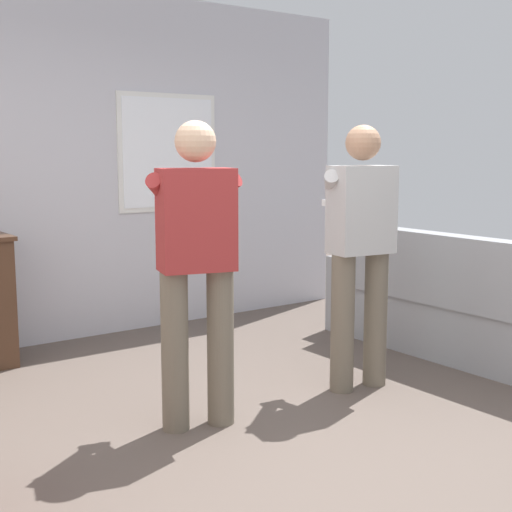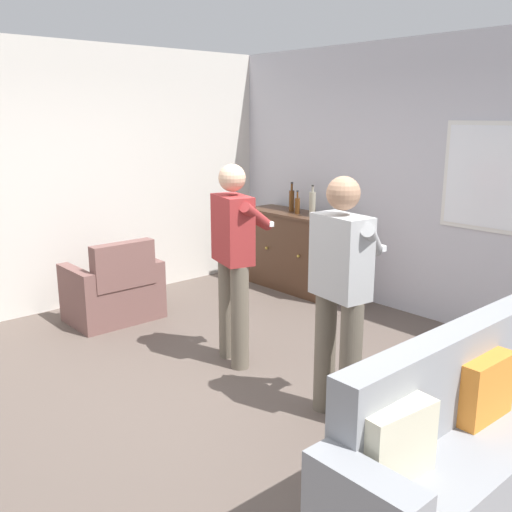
{
  "view_description": "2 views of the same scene",
  "coord_description": "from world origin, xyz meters",
  "views": [
    {
      "loc": [
        -2.26,
        -2.84,
        1.52
      ],
      "look_at": [
        0.06,
        0.34,
        0.94
      ],
      "focal_mm": 50.0,
      "sensor_mm": 36.0,
      "label": 1
    },
    {
      "loc": [
        3.24,
        -2.44,
        2.06
      ],
      "look_at": [
        -0.04,
        0.46,
        0.97
      ],
      "focal_mm": 40.0,
      "sensor_mm": 36.0,
      "label": 2
    }
  ],
  "objects": [
    {
      "name": "sideboard_cabinet",
      "position": [
        -1.41,
        2.3,
        0.47
      ],
      "size": [
        1.38,
        0.49,
        0.94
      ],
      "color": "#472D1E",
      "rests_on": "ground"
    },
    {
      "name": "person_standing_right",
      "position": [
        0.9,
        0.38,
        0.94
      ],
      "size": [
        0.55,
        0.5,
        1.68
      ],
      "color": "#6B6051",
      "rests_on": "ground"
    },
    {
      "name": "couch",
      "position": [
        1.95,
        0.39,
        0.36
      ],
      "size": [
        0.57,
        2.46,
        0.93
      ],
      "color": "gray",
      "rests_on": "ground"
    },
    {
      "name": "bottle_liquor_amber",
      "position": [
        -1.36,
        2.26,
        1.04
      ],
      "size": [
        0.06,
        0.06,
        0.27
      ],
      "color": "#593314",
      "rests_on": "sideboard_cabinet"
    },
    {
      "name": "person_standing_left",
      "position": [
        -0.28,
        0.43,
        0.94
      ],
      "size": [
        0.54,
        0.52,
        1.68
      ],
      "color": "#6B6051",
      "rests_on": "ground"
    },
    {
      "name": "ground",
      "position": [
        0.0,
        0.0,
        0.0
      ],
      "size": [
        10.4,
        10.4,
        0.0
      ],
      "primitive_type": "plane",
      "color": "brown"
    },
    {
      "name": "bottle_spirits_clear",
      "position": [
        -1.53,
        2.34,
        1.07
      ],
      "size": [
        0.06,
        0.06,
        0.35
      ],
      "color": "#593314",
      "rests_on": "sideboard_cabinet"
    },
    {
      "name": "armchair",
      "position": [
        -1.88,
        0.15,
        0.29
      ],
      "size": [
        0.65,
        0.88,
        0.85
      ],
      "color": "brown",
      "rests_on": "ground"
    },
    {
      "name": "wall_side_left",
      "position": [
        -2.66,
        0.0,
        1.4
      ],
      "size": [
        0.12,
        5.2,
        2.8
      ],
      "primitive_type": "cube",
      "color": "silver",
      "rests_on": "ground"
    },
    {
      "name": "wall_back_with_window",
      "position": [
        0.02,
        2.66,
        1.4
      ],
      "size": [
        5.2,
        0.15,
        2.8
      ],
      "color": "silver",
      "rests_on": "ground"
    },
    {
      "name": "bottle_wine_green",
      "position": [
        -1.12,
        2.26,
        1.08
      ],
      "size": [
        0.07,
        0.07,
        0.36
      ],
      "color": "gray",
      "rests_on": "sideboard_cabinet"
    }
  ]
}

